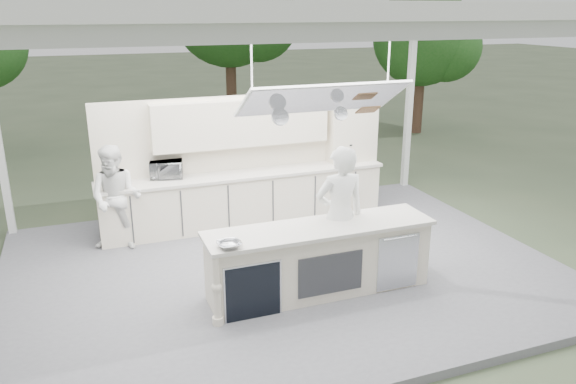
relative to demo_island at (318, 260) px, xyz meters
name	(u,v)px	position (x,y,z in m)	size (l,w,h in m)	color
ground	(283,273)	(-0.18, 0.91, -0.60)	(90.00, 90.00, 0.00)	#4B563B
stage_deck	(283,270)	(-0.18, 0.91, -0.54)	(8.00, 6.00, 0.12)	slate
tent	(282,16)	(-0.18, 0.90, 3.11)	(8.20, 6.20, 3.86)	white
demo_island	(318,260)	(0.00, 0.00, 0.00)	(3.10, 0.79, 0.95)	beige
back_counter	(246,198)	(-0.18, 2.81, 0.00)	(5.08, 0.72, 0.95)	beige
back_wall_unit	(265,140)	(0.27, 3.03, 0.98)	(5.05, 0.48, 2.25)	beige
tree_cluster	(160,27)	(-0.34, 10.68, 2.69)	(19.55, 9.40, 5.85)	brown
head_chef	(340,216)	(0.40, 0.21, 0.50)	(0.71, 0.47, 1.96)	white
sous_chef	(116,198)	(-2.38, 2.46, 0.37)	(0.82, 0.64, 1.69)	white
toaster_oven	(166,169)	(-1.51, 2.97, 0.62)	(0.54, 0.37, 0.30)	#AEB1B5
bowl_large	(229,245)	(-1.28, -0.24, 0.51)	(0.29, 0.29, 0.07)	silver
bowl_small	(229,245)	(-1.28, -0.24, 0.51)	(0.24, 0.24, 0.07)	silver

